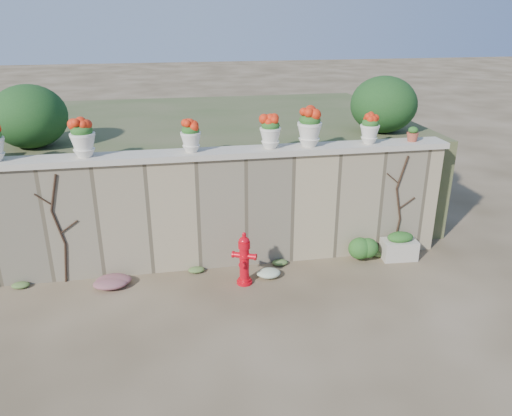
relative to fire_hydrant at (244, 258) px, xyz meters
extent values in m
plane|color=#493A24|center=(-0.27, -0.98, -0.47)|extent=(80.00, 80.00, 0.00)
cube|color=tan|center=(-0.27, 0.82, 0.53)|extent=(8.00, 0.40, 2.00)
cube|color=beige|center=(-0.27, 0.82, 1.58)|extent=(8.10, 0.52, 0.10)
cube|color=#384C23|center=(-0.27, 4.02, 0.53)|extent=(9.00, 6.00, 2.00)
ellipsoid|color=#143814|center=(-3.47, 2.02, 2.08)|extent=(1.30, 1.30, 1.10)
ellipsoid|color=#143814|center=(3.13, 2.02, 2.08)|extent=(1.30, 1.30, 1.10)
cylinder|color=black|center=(-2.93, 0.60, -0.12)|extent=(0.12, 0.04, 0.70)
cylinder|color=black|center=(-2.95, 0.60, 0.53)|extent=(0.17, 0.04, 0.61)
cylinder|color=black|center=(-2.94, 0.60, 1.13)|extent=(0.18, 0.04, 0.61)
cylinder|color=black|center=(-2.79, 0.60, 0.53)|extent=(0.30, 0.02, 0.22)
cylinder|color=black|center=(-3.12, 0.60, 1.03)|extent=(0.25, 0.02, 0.21)
cylinder|color=black|center=(2.97, 0.60, -0.12)|extent=(0.12, 0.04, 0.70)
cylinder|color=black|center=(2.95, 0.60, 0.53)|extent=(0.17, 0.04, 0.61)
cylinder|color=black|center=(2.96, 0.60, 1.13)|extent=(0.18, 0.04, 0.61)
cylinder|color=black|center=(3.11, 0.60, 0.53)|extent=(0.30, 0.02, 0.22)
cylinder|color=black|center=(2.78, 0.60, 1.03)|extent=(0.25, 0.02, 0.21)
cylinder|color=red|center=(0.00, 0.00, -0.44)|extent=(0.26, 0.26, 0.05)
cylinder|color=red|center=(0.00, 0.00, -0.09)|extent=(0.16, 0.16, 0.58)
cylinder|color=red|center=(0.00, 0.00, 0.05)|extent=(0.20, 0.20, 0.04)
cylinder|color=red|center=(0.00, 0.00, 0.25)|extent=(0.20, 0.20, 0.11)
ellipsoid|color=red|center=(0.00, 0.00, 0.34)|extent=(0.18, 0.18, 0.13)
cylinder|color=red|center=(0.00, 0.00, 0.41)|extent=(0.07, 0.07, 0.09)
cylinder|color=red|center=(-0.12, 0.06, 0.05)|extent=(0.16, 0.14, 0.09)
cylinder|color=red|center=(0.12, -0.05, 0.05)|extent=(0.16, 0.14, 0.09)
cylinder|color=red|center=(-0.04, -0.09, -0.05)|extent=(0.12, 0.12, 0.08)
cube|color=beige|center=(2.95, 0.38, -0.28)|extent=(0.65, 0.40, 0.37)
ellipsoid|color=#1E5119|center=(2.95, 0.38, -0.04)|extent=(0.50, 0.32, 0.19)
ellipsoid|color=#1E5119|center=(2.22, 0.35, -0.17)|extent=(0.62, 0.55, 0.59)
ellipsoid|color=#B3236C|center=(-2.26, 0.30, -0.36)|extent=(0.80, 0.53, 0.21)
ellipsoid|color=white|center=(0.41, 0.07, -0.38)|extent=(0.51, 0.41, 0.19)
ellipsoid|color=#1E5119|center=(-2.43, 0.82, 2.06)|extent=(0.34, 0.34, 0.20)
ellipsoid|color=red|center=(-2.43, 0.82, 2.14)|extent=(0.30, 0.30, 0.21)
ellipsoid|color=#1E5119|center=(-0.74, 0.82, 2.00)|extent=(0.29, 0.29, 0.18)
ellipsoid|color=red|center=(-0.74, 0.82, 2.07)|extent=(0.26, 0.26, 0.18)
ellipsoid|color=#1E5119|center=(0.59, 0.82, 2.02)|extent=(0.31, 0.31, 0.19)
ellipsoid|color=red|center=(0.59, 0.82, 2.10)|extent=(0.27, 0.27, 0.19)
ellipsoid|color=#1E5119|center=(1.27, 0.82, 2.09)|extent=(0.36, 0.36, 0.22)
ellipsoid|color=red|center=(1.27, 0.82, 2.18)|extent=(0.32, 0.32, 0.23)
ellipsoid|color=#1E5119|center=(2.36, 0.82, 1.99)|extent=(0.29, 0.29, 0.17)
ellipsoid|color=red|center=(2.36, 0.82, 2.07)|extent=(0.25, 0.25, 0.18)
ellipsoid|color=#1E5119|center=(3.18, 0.82, 1.83)|extent=(0.17, 0.17, 0.12)
camera|label=1|loc=(-1.14, -7.25, 3.81)|focal=35.00mm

